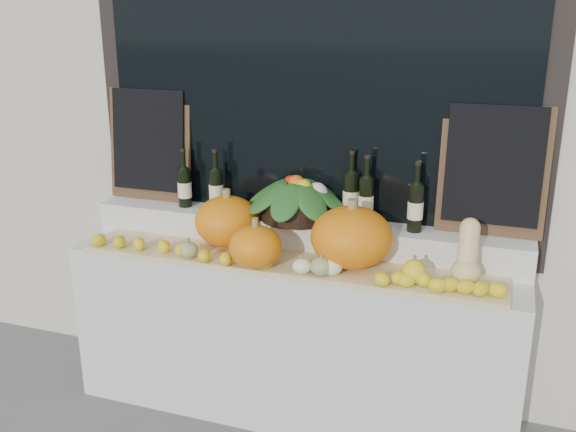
{
  "coord_description": "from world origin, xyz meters",
  "views": [
    {
      "loc": [
        0.97,
        -1.34,
        2.08
      ],
      "look_at": [
        0.0,
        1.45,
        1.12
      ],
      "focal_mm": 40.0,
      "sensor_mm": 36.0,
      "label": 1
    }
  ],
  "objects_px": {
    "butternut_squash": "(467,256)",
    "wine_bottle_tall": "(351,196)",
    "pumpkin_right": "(351,237)",
    "produce_bowl": "(296,197)",
    "pumpkin_left": "(227,221)"
  },
  "relations": [
    {
      "from": "pumpkin_right",
      "to": "wine_bottle_tall",
      "type": "height_order",
      "value": "wine_bottle_tall"
    },
    {
      "from": "pumpkin_left",
      "to": "produce_bowl",
      "type": "height_order",
      "value": "produce_bowl"
    },
    {
      "from": "wine_bottle_tall",
      "to": "pumpkin_right",
      "type": "bearing_deg",
      "value": -75.06
    },
    {
      "from": "butternut_squash",
      "to": "produce_bowl",
      "type": "height_order",
      "value": "produce_bowl"
    },
    {
      "from": "pumpkin_right",
      "to": "produce_bowl",
      "type": "distance_m",
      "value": 0.42
    },
    {
      "from": "produce_bowl",
      "to": "pumpkin_right",
      "type": "bearing_deg",
      "value": -31.72
    },
    {
      "from": "pumpkin_right",
      "to": "butternut_squash",
      "type": "distance_m",
      "value": 0.53
    },
    {
      "from": "pumpkin_right",
      "to": "produce_bowl",
      "type": "height_order",
      "value": "produce_bowl"
    },
    {
      "from": "pumpkin_left",
      "to": "butternut_squash",
      "type": "xyz_separation_m",
      "value": [
        1.2,
        -0.09,
        -0.0
      ]
    },
    {
      "from": "produce_bowl",
      "to": "butternut_squash",
      "type": "bearing_deg",
      "value": -14.84
    },
    {
      "from": "butternut_squash",
      "to": "produce_bowl",
      "type": "bearing_deg",
      "value": 165.16
    },
    {
      "from": "butternut_squash",
      "to": "produce_bowl",
      "type": "xyz_separation_m",
      "value": [
        -0.88,
        0.23,
        0.12
      ]
    },
    {
      "from": "butternut_squash",
      "to": "wine_bottle_tall",
      "type": "distance_m",
      "value": 0.69
    },
    {
      "from": "pumpkin_right",
      "to": "butternut_squash",
      "type": "xyz_separation_m",
      "value": [
        0.53,
        -0.02,
        -0.02
      ]
    },
    {
      "from": "pumpkin_left",
      "to": "pumpkin_right",
      "type": "xyz_separation_m",
      "value": [
        0.67,
        -0.07,
        0.02
      ]
    }
  ]
}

